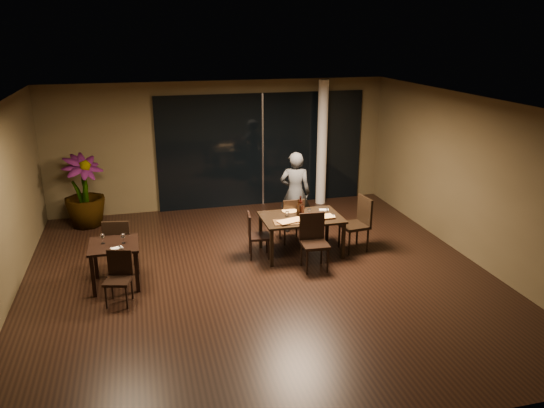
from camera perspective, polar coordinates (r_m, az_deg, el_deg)
The scene contains 32 objects.
ground at distance 9.35m, azimuth -1.35°, elevation -7.82°, with size 8.00×8.00×0.00m, color black.
wall_back at distance 12.64m, azimuth -5.58°, elevation 6.32°, with size 8.00×0.10×3.00m, color #483D26.
wall_front at distance 5.24m, azimuth 8.84°, elevation -12.00°, with size 8.00×0.10×3.00m, color #483D26.
wall_right at distance 10.43m, azimuth 20.84°, elevation 2.58°, with size 0.10×8.00×3.00m, color #483D26.
ceiling at distance 8.46m, azimuth -1.50°, elevation 10.86°, with size 8.00×8.00×0.04m, color silver.
window_panel at distance 12.77m, azimuth -1.04°, elevation 5.84°, with size 5.00×0.06×2.70m, color black.
column at distance 12.84m, azimuth 5.40°, elevation 6.52°, with size 0.24×0.24×3.00m, color silver.
main_table at distance 10.03m, azimuth 3.16°, elevation -1.75°, with size 1.50×1.00×0.75m.
side_table at distance 9.19m, azimuth -16.61°, elevation -4.85°, with size 0.80×0.80×0.75m.
chair_main_far at distance 10.57m, azimuth 2.18°, elevation -1.53°, with size 0.44×0.44×0.94m.
chair_main_near at distance 9.52m, azimuth 4.48°, elevation -3.69°, with size 0.48×0.48×1.00m.
chair_main_left at distance 9.94m, azimuth -1.85°, elevation -3.14°, with size 0.45×0.45×0.86m.
chair_main_right at distance 10.38m, azimuth 9.28°, elevation -1.78°, with size 0.55×0.55×1.06m.
chair_side_far at distance 9.70m, azimuth -16.16°, elevation -4.00°, with size 0.54×0.54×0.99m.
chair_side_near at distance 8.69m, azimuth -16.14°, elevation -7.29°, with size 0.48×0.48×0.84m.
diner at distance 11.05m, azimuth 2.50°, elevation 1.23°, with size 0.59×0.39×1.74m, color #2F3134.
potted_plant at distance 12.11m, azimuth -19.59°, elevation 1.30°, with size 0.86×0.86×1.58m, color #224D19.
pizza_board_left at distance 9.70m, azimuth 2.02°, elevation -1.94°, with size 0.62×0.31×0.01m, color #422B15.
pizza_board_right at distance 9.93m, azimuth 5.28°, elevation -1.52°, with size 0.49×0.25×0.01m, color #492C17.
oblong_pizza_left at distance 9.70m, azimuth 2.02°, elevation -1.85°, with size 0.46×0.21×0.02m, color maroon, non-canonical shape.
oblong_pizza_right at distance 9.93m, azimuth 5.28°, elevation -1.43°, with size 0.47×0.23×0.02m, color maroon, non-canonical shape.
round_pizza at distance 10.27m, azimuth 1.89°, elevation -0.77°, with size 0.29×0.29×0.01m, color #B02413.
bottle_a at distance 10.01m, azimuth 2.86°, elevation -0.37°, with size 0.07×0.07×0.32m, color black, non-canonical shape.
bottle_b at distance 9.98m, azimuth 3.31°, elevation -0.62°, with size 0.06×0.06×0.26m, color black, non-canonical shape.
bottle_c at distance 10.09m, azimuth 3.07°, elevation -0.11°, with size 0.08×0.08×0.36m, color black, non-canonical shape.
tumbler_left at distance 10.01m, azimuth 1.65°, elevation -1.07°, with size 0.07×0.07×0.09m, color white.
tumbler_right at distance 10.14m, azimuth 4.02°, elevation -0.80°, with size 0.08×0.08×0.10m, color white.
napkin_near at distance 10.06m, azimuth 6.25°, elevation -1.30°, with size 0.18×0.10×0.01m, color white.
napkin_far at distance 10.39m, azimuth 5.62°, elevation -0.62°, with size 0.18×0.10×0.01m, color white.
wine_glass_a at distance 9.17m, azimuth -17.76°, elevation -3.58°, with size 0.08×0.08×0.17m, color white, non-canonical shape.
wine_glass_b at distance 9.09m, azimuth -15.71°, elevation -3.58°, with size 0.07×0.07×0.17m, color white, non-canonical shape.
side_napkin at distance 8.93m, azimuth -16.37°, elevation -4.58°, with size 0.18×0.11×0.01m, color white.
Camera 1 is at (-1.87, -8.17, 4.13)m, focal length 35.00 mm.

